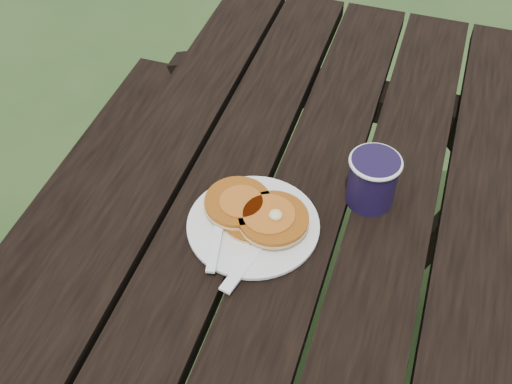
% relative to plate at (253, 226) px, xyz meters
% --- Properties ---
extents(plate, '(0.27, 0.27, 0.01)m').
position_rel_plate_xyz_m(plate, '(0.00, 0.00, 0.00)').
color(plate, white).
rests_on(plate, picnic_table).
extents(pancake_stack, '(0.19, 0.13, 0.04)m').
position_rel_plate_xyz_m(pancake_stack, '(0.00, 0.01, 0.02)').
color(pancake_stack, '#AA5713').
rests_on(pancake_stack, plate).
extents(knife, '(0.06, 0.18, 0.00)m').
position_rel_plate_xyz_m(knife, '(0.02, -0.06, 0.01)').
color(knife, white).
rests_on(knife, plate).
extents(fork, '(0.06, 0.16, 0.01)m').
position_rel_plate_xyz_m(fork, '(-0.04, -0.07, 0.01)').
color(fork, white).
rests_on(fork, plate).
extents(coffee_cup, '(0.09, 0.09, 0.10)m').
position_rel_plate_xyz_m(coffee_cup, '(0.18, 0.13, 0.05)').
color(coffee_cup, black).
rests_on(coffee_cup, picnic_table).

